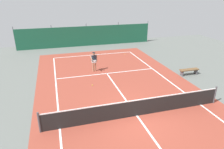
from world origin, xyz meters
TOP-DOWN VIEW (x-y plane):
  - ground_plane at (0.00, 0.00)m, footprint 36.00×36.00m
  - court_surface at (0.00, 0.00)m, footprint 11.02×26.60m
  - tennis_net at (0.00, 0.00)m, footprint 10.12×0.10m
  - back_fence at (-0.00, 16.50)m, footprint 16.30×0.98m
  - tennis_player at (-0.88, 7.22)m, footprint 0.64×0.80m
  - tennis_ball_near_player at (3.26, 11.16)m, footprint 0.07×0.07m
  - tennis_ball_midcourt at (-1.60, 4.46)m, footprint 0.07×0.07m
  - parked_car at (1.00, 18.57)m, footprint 2.40×4.39m
  - courtside_bench at (6.31, 4.29)m, footprint 1.60×0.40m

SIDE VIEW (x-z plane):
  - ground_plane at x=0.00m, z-range 0.00..0.00m
  - court_surface at x=0.00m, z-range 0.00..0.01m
  - tennis_ball_near_player at x=3.26m, z-range 0.00..0.07m
  - tennis_ball_midcourt at x=-1.60m, z-range 0.00..0.07m
  - courtside_bench at x=6.31m, z-range 0.13..0.62m
  - tennis_net at x=0.00m, z-range -0.04..1.06m
  - back_fence at x=0.00m, z-range -0.68..2.02m
  - parked_car at x=1.00m, z-range 0.00..1.68m
  - tennis_player at x=-0.88m, z-range 0.14..1.78m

